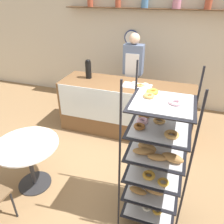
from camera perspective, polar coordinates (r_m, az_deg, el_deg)
name	(u,v)px	position (r m, az deg, el deg)	size (l,w,h in m)	color
ground_plane	(103,172)	(3.49, -2.35, -15.39)	(14.00, 14.00, 0.00)	olive
back_wall	(144,45)	(5.19, 8.31, 16.91)	(10.00, 0.30, 2.70)	beige
display_counter	(125,108)	(4.15, 3.53, 1.02)	(2.44, 0.77, 0.98)	brown
pastry_rack	(154,161)	(2.46, 11.01, -12.41)	(0.66, 0.60, 1.83)	black
person_worker	(133,74)	(4.46, 5.46, 9.84)	(0.38, 0.23, 1.77)	#282833
cafe_table	(28,154)	(3.15, -21.03, -10.26)	(0.83, 0.83, 0.72)	#262628
coffee_carafe	(88,69)	(4.20, -6.20, 11.07)	(0.11, 0.11, 0.36)	black
donut_tray_counter	(138,85)	(3.88, 6.79, 6.97)	(0.51, 0.27, 0.05)	white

